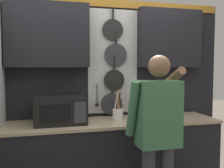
# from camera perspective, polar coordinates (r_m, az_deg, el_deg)

# --- Properties ---
(base_cabinet_counter) EXTENTS (2.33, 0.60, 0.91)m
(base_cabinet_counter) POSITION_cam_1_polar(r_m,az_deg,el_deg) (2.92, 0.63, -17.24)
(base_cabinet_counter) COLOR black
(base_cabinet_counter) RESTS_ON ground_plane
(back_wall_unit) EXTENTS (2.90, 0.20, 2.30)m
(back_wall_unit) POSITION_cam_1_polar(r_m,az_deg,el_deg) (2.98, -0.75, 2.95)
(back_wall_unit) COLOR black
(back_wall_unit) RESTS_ON ground_plane
(microwave) EXTENTS (0.53, 0.38, 0.28)m
(microwave) POSITION_cam_1_polar(r_m,az_deg,el_deg) (2.70, -11.70, -5.83)
(microwave) COLOR black
(microwave) RESTS_ON base_cabinet_counter
(knife_block) EXTENTS (0.11, 0.15, 0.29)m
(knife_block) POSITION_cam_1_polar(r_m,az_deg,el_deg) (2.89, 6.83, -5.88)
(knife_block) COLOR brown
(knife_block) RESTS_ON base_cabinet_counter
(utensil_crock) EXTENTS (0.12, 0.12, 0.33)m
(utensil_crock) POSITION_cam_1_polar(r_m,az_deg,el_deg) (2.81, 1.34, -6.70)
(utensil_crock) COLOR white
(utensil_crock) RESTS_ON base_cabinet_counter
(person) EXTENTS (0.54, 0.61, 1.61)m
(person) POSITION_cam_1_polar(r_m,az_deg,el_deg) (2.33, 10.42, -9.81)
(person) COLOR #383842
(person) RESTS_ON ground_plane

